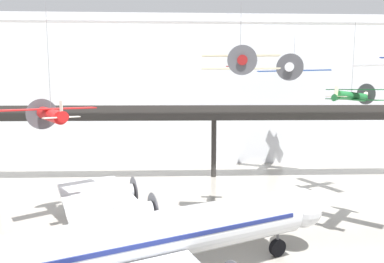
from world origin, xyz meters
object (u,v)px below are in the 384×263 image
suspended_plane_green_biplane (352,96)px  suspended_plane_red_highwing (51,114)px  suspended_plane_blue_trainer (294,68)px  suspended_plane_cream_biplane (240,64)px  airliner_silver_main (115,245)px

suspended_plane_green_biplane → suspended_plane_red_highwing: size_ratio=0.83×
suspended_plane_blue_trainer → suspended_plane_cream_biplane: same height
suspended_plane_blue_trainer → suspended_plane_red_highwing: suspended_plane_blue_trainer is taller
suspended_plane_red_highwing → suspended_plane_cream_biplane: (16.24, 0.21, 4.30)m
airliner_silver_main → suspended_plane_green_biplane: size_ratio=3.89×
suspended_plane_green_biplane → suspended_plane_red_highwing: suspended_plane_green_biplane is taller
airliner_silver_main → suspended_plane_green_biplane: (23.04, 18.71, 8.23)m
suspended_plane_blue_trainer → suspended_plane_cream_biplane: bearing=-4.2°
airliner_silver_main → suspended_plane_red_highwing: bearing=100.9°
suspended_plane_blue_trainer → suspended_plane_green_biplane: bearing=45.0°
suspended_plane_cream_biplane → airliner_silver_main: bearing=-33.2°
suspended_plane_red_highwing → suspended_plane_cream_biplane: bearing=-124.7°
suspended_plane_green_biplane → suspended_plane_red_highwing: (-30.24, -8.08, -1.41)m
airliner_silver_main → suspended_plane_blue_trainer: (19.73, 28.69, 11.85)m
suspended_plane_blue_trainer → suspended_plane_red_highwing: (-26.94, -18.06, -5.03)m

